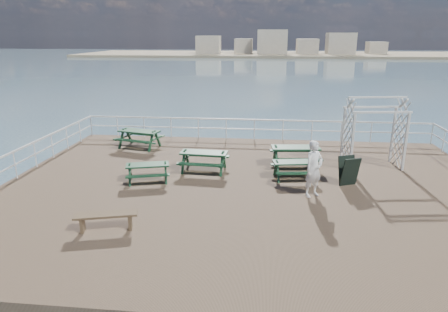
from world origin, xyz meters
TOP-DOWN VIEW (x-y plane):
  - ground at (0.00, 0.00)m, footprint 18.00×14.00m
  - sea_backdrop at (12.54, 134.07)m, footprint 300.00×300.00m
  - railing at (-0.07, 2.57)m, footprint 17.77×13.76m
  - picnic_table_a at (-5.50, 4.76)m, footprint 2.29×2.01m
  - picnic_table_b at (-1.84, 1.61)m, footprint 1.95×1.61m
  - picnic_table_c at (1.84, 2.60)m, footprint 2.12×1.78m
  - picnic_table_d at (-3.75, 0.23)m, footprint 1.85×1.64m
  - picnic_table_e at (1.70, 1.10)m, footprint 1.79×1.54m
  - flat_bench_near at (-3.79, -3.70)m, footprint 1.78×0.85m
  - trellis_arbor at (5.00, 2.98)m, footprint 2.50×1.57m
  - sandwich_board at (3.62, 0.61)m, footprint 0.80×0.71m
  - person at (2.23, -0.56)m, footprint 0.84×0.80m

SIDE VIEW (x-z plane):
  - sea_backdrop at x=12.54m, z-range -5.11..4.09m
  - ground at x=0.00m, z-range -0.30..0.00m
  - flat_bench_near at x=-3.79m, z-range 0.12..0.62m
  - picnic_table_d at x=-3.75m, z-range 0.11..0.87m
  - picnic_table_e at x=1.70m, z-range 0.11..0.89m
  - sandwich_board at x=3.62m, z-range -0.01..1.08m
  - picnic_table_b at x=-1.84m, z-range 0.13..1.03m
  - picnic_table_a at x=-5.50m, z-range 0.13..1.09m
  - picnic_table_c at x=1.84m, z-range 0.13..1.09m
  - railing at x=-0.07m, z-range 0.32..1.42m
  - person at x=2.23m, z-range 0.00..1.93m
  - trellis_arbor at x=5.00m, z-range -0.16..2.75m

